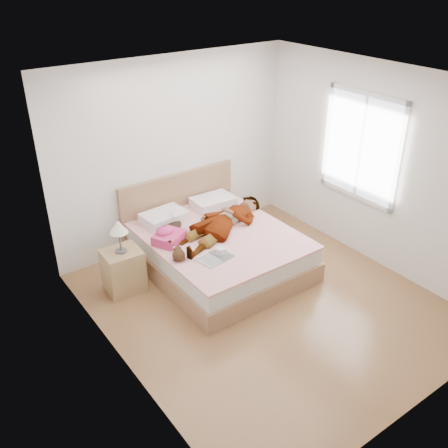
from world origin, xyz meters
The scene contains 11 objects.
ground centered at (0.00, 0.00, 0.00)m, with size 4.00×4.00×0.00m, color #56301A.
woman centered at (0.12, 1.08, 0.63)m, with size 0.65×1.72×0.24m, color white.
hair centered at (-0.45, 1.53, 0.55)m, with size 0.39×0.48×0.07m, color black.
phone centered at (-0.38, 1.48, 0.69)m, with size 0.04×0.09×0.01m, color silver.
room_shell centered at (1.77, 0.30, 1.50)m, with size 4.00×4.00×4.00m.
bed centered at (0.00, 1.04, 0.28)m, with size 1.80×2.08×1.00m.
towel centered at (-0.63, 1.16, 0.59)m, with size 0.47×0.44×0.20m.
magazine centered at (-0.37, 0.50, 0.52)m, with size 0.45×0.33×0.02m.
coffee_mug centered at (-0.30, 0.51, 0.56)m, with size 0.14×0.12×0.11m.
plush_toy centered at (-0.73, 0.75, 0.58)m, with size 0.21×0.26×0.13m.
nightstand centered at (-1.23, 1.24, 0.32)m, with size 0.47×0.42×0.96m.
Camera 1 is at (-3.22, -3.59, 3.67)m, focal length 40.00 mm.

